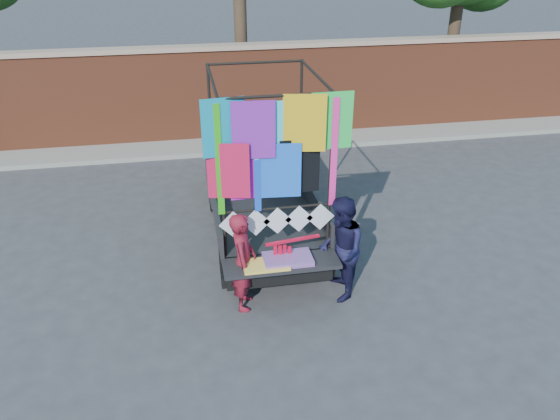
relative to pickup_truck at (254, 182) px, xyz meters
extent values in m
plane|color=#38383A|center=(-0.48, -2.10, -0.84)|extent=(90.00, 90.00, 0.00)
cube|color=brown|center=(-0.48, 4.90, 0.41)|extent=(30.00, 0.35, 2.50)
cube|color=tan|center=(-0.48, 4.90, 1.71)|extent=(30.00, 0.45, 0.12)
cube|color=gray|center=(-0.48, 4.20, -0.78)|extent=(30.00, 1.20, 0.12)
cylinder|color=#38281C|center=(0.52, 6.10, 1.89)|extent=(0.36, 0.36, 5.46)
cylinder|color=#38281C|center=(7.02, 6.10, 1.43)|extent=(0.36, 0.36, 4.55)
cylinder|color=black|center=(-0.77, 0.60, -0.51)|extent=(0.22, 0.66, 0.66)
cylinder|color=black|center=(-0.77, -2.09, -0.51)|extent=(0.22, 0.66, 0.66)
cylinder|color=black|center=(0.78, 0.60, -0.51)|extent=(0.22, 0.66, 0.66)
cylinder|color=black|center=(0.78, -2.09, -0.51)|extent=(0.22, 0.66, 0.66)
cube|color=black|center=(0.00, -0.79, -0.35)|extent=(1.69, 4.17, 0.30)
cube|color=black|center=(0.00, -1.54, -0.07)|extent=(1.79, 2.28, 0.10)
cube|color=black|center=(-0.87, -1.54, 0.15)|extent=(0.06, 2.28, 0.45)
cube|color=black|center=(0.87, -1.54, 0.15)|extent=(0.06, 2.28, 0.45)
cube|color=black|center=(0.00, -0.42, 0.15)|extent=(1.79, 0.06, 0.45)
cube|color=black|center=(0.00, 0.55, 0.20)|extent=(1.79, 1.59, 1.24)
cube|color=#8C9EAD|center=(0.00, 0.10, 0.60)|extent=(1.59, 0.06, 0.55)
cube|color=#8C9EAD|center=(0.00, 1.29, 0.40)|extent=(1.59, 0.10, 0.70)
cube|color=black|center=(0.00, 1.64, -0.05)|extent=(1.74, 0.89, 0.55)
cube|color=black|center=(0.00, -2.93, -0.05)|extent=(1.79, 0.55, 0.06)
cube|color=black|center=(0.00, -2.70, -0.42)|extent=(1.84, 0.15, 0.18)
cylinder|color=black|center=(-0.81, -2.58, 1.22)|extent=(0.05, 0.05, 2.48)
cylinder|color=black|center=(-0.81, -0.50, 1.22)|extent=(0.05, 0.05, 2.48)
cylinder|color=black|center=(0.82, -2.58, 1.22)|extent=(0.05, 0.05, 2.48)
cylinder|color=black|center=(0.82, -0.50, 1.22)|extent=(0.05, 0.05, 2.48)
cylinder|color=black|center=(0.00, -2.58, 2.47)|extent=(1.69, 0.04, 0.04)
cylinder|color=black|center=(0.00, -0.50, 2.47)|extent=(1.69, 0.04, 0.04)
cylinder|color=black|center=(-0.81, -1.54, 2.47)|extent=(0.04, 2.14, 0.04)
cylinder|color=black|center=(0.82, -1.54, 2.47)|extent=(0.04, 2.14, 0.04)
cylinder|color=black|center=(0.00, -2.58, 0.73)|extent=(1.69, 0.04, 0.04)
cube|color=#0C8FB1|center=(-0.74, -2.60, 2.02)|extent=(0.62, 0.01, 0.84)
cube|color=purple|center=(-0.37, -2.64, 2.02)|extent=(0.62, 0.01, 0.84)
cube|color=#35E2FE|center=(0.00, -2.60, 2.02)|extent=(0.62, 0.01, 0.84)
cube|color=gold|center=(0.37, -2.64, 2.02)|extent=(0.62, 0.01, 0.84)
cube|color=#25D24B|center=(0.75, -2.60, 2.02)|extent=(0.62, 0.01, 0.84)
cube|color=#CA1742|center=(-0.74, -2.64, 1.37)|extent=(0.62, 0.01, 0.84)
cube|color=#BD15C3|center=(-0.37, -2.60, 1.37)|extent=(0.62, 0.01, 0.84)
cube|color=blue|center=(0.00, -2.64, 1.37)|extent=(0.62, 0.01, 0.84)
cube|color=black|center=(0.37, -2.60, 1.37)|extent=(0.62, 0.01, 0.84)
cube|color=green|center=(-0.84, -2.62, 1.57)|extent=(0.10, 0.01, 1.69)
cube|color=#FF2A97|center=(0.85, -2.62, 1.57)|extent=(0.10, 0.01, 1.69)
cube|color=blue|center=(-0.30, -2.62, 1.57)|extent=(0.10, 0.01, 1.69)
cube|color=white|center=(-0.67, -2.61, 0.53)|extent=(0.45, 0.01, 0.45)
cube|color=white|center=(-0.34, -2.61, 0.53)|extent=(0.45, 0.01, 0.45)
cube|color=white|center=(0.00, -2.61, 0.53)|extent=(0.45, 0.01, 0.45)
cube|color=white|center=(0.34, -2.61, 0.53)|extent=(0.45, 0.01, 0.45)
cube|color=white|center=(0.68, -2.61, 0.53)|extent=(0.45, 0.01, 0.45)
cube|color=#EC3471|center=(0.10, -2.93, 0.02)|extent=(0.75, 0.45, 0.08)
cube|color=#FFD750|center=(-0.25, -3.00, 0.00)|extent=(0.70, 0.40, 0.04)
imported|color=maroon|center=(-0.57, -2.80, -0.03)|extent=(0.48, 0.65, 1.63)
imported|color=#151536|center=(0.97, -2.82, 0.03)|extent=(0.73, 0.90, 1.74)
cube|color=red|center=(0.20, -2.81, 0.28)|extent=(0.87, 0.18, 0.04)
cube|color=red|center=(-0.08, -2.83, 0.00)|extent=(0.06, 0.02, 0.51)
cube|color=red|center=(0.00, -2.83, -0.02)|extent=(0.06, 0.02, 0.51)
cube|color=red|center=(0.07, -2.83, -0.04)|extent=(0.06, 0.02, 0.51)
cube|color=red|center=(0.14, -2.83, -0.06)|extent=(0.06, 0.02, 0.51)
camera|label=1|loc=(-1.30, -9.82, 4.54)|focal=35.00mm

